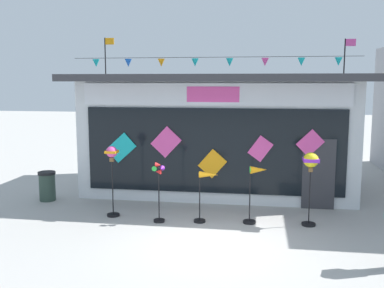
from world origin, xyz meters
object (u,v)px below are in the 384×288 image
(wind_spinner_center_left, at_px, (206,189))
(wind_spinner_center_right, at_px, (255,185))
(trash_bin, at_px, (47,186))
(wind_spinner_far_left, at_px, (112,164))
(wind_spinner_left, at_px, (159,187))
(wind_spinner_right, at_px, (311,167))
(kite_shop_building, at_px, (219,132))

(wind_spinner_center_left, height_order, wind_spinner_center_right, wind_spinner_center_right)
(trash_bin, bearing_deg, wind_spinner_far_left, -25.80)
(wind_spinner_left, distance_m, wind_spinner_right, 3.84)
(trash_bin, bearing_deg, wind_spinner_center_right, -11.21)
(wind_spinner_center_left, xyz_separation_m, trash_bin, (-5.00, 1.35, -0.44))
(kite_shop_building, distance_m, trash_bin, 5.72)
(kite_shop_building, xyz_separation_m, wind_spinner_center_left, (0.00, -3.72, -1.03))
(kite_shop_building, relative_size, wind_spinner_center_left, 6.54)
(kite_shop_building, bearing_deg, wind_spinner_center_right, -70.76)
(wind_spinner_left, height_order, wind_spinner_center_right, wind_spinner_left)
(wind_spinner_left, height_order, trash_bin, wind_spinner_left)
(wind_spinner_right, bearing_deg, trash_bin, 171.05)
(wind_spinner_center_right, height_order, wind_spinner_right, wind_spinner_right)
(wind_spinner_left, distance_m, trash_bin, 4.13)
(wind_spinner_left, relative_size, trash_bin, 1.77)
(kite_shop_building, height_order, wind_spinner_far_left, kite_shop_building)
(wind_spinner_left, xyz_separation_m, wind_spinner_right, (3.78, 0.32, 0.57))
(kite_shop_building, xyz_separation_m, wind_spinner_left, (-1.18, -3.88, -1.01))
(wind_spinner_far_left, height_order, wind_spinner_right, wind_spinner_far_left)
(kite_shop_building, distance_m, wind_spinner_far_left, 4.39)
(kite_shop_building, relative_size, wind_spinner_far_left, 4.60)
(wind_spinner_far_left, relative_size, trash_bin, 2.14)
(wind_spinner_left, xyz_separation_m, wind_spinner_center_right, (2.44, 0.28, 0.07))
(wind_spinner_center_left, xyz_separation_m, wind_spinner_center_right, (1.26, 0.11, 0.10))
(wind_spinner_center_left, bearing_deg, kite_shop_building, 90.03)
(wind_spinner_far_left, xyz_separation_m, wind_spinner_left, (1.33, -0.31, -0.52))
(wind_spinner_far_left, relative_size, wind_spinner_center_right, 1.28)
(wind_spinner_center_right, bearing_deg, trash_bin, 168.79)
(wind_spinner_center_right, bearing_deg, wind_spinner_far_left, 179.42)
(wind_spinner_right, xyz_separation_m, trash_bin, (-7.60, 1.20, -1.04))
(wind_spinner_center_left, xyz_separation_m, wind_spinner_right, (2.60, 0.16, 0.60))
(wind_spinner_center_left, bearing_deg, wind_spinner_far_left, 176.53)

